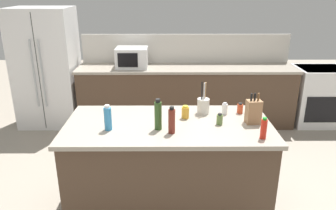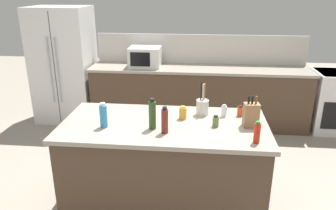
{
  "view_description": "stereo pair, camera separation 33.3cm",
  "coord_description": "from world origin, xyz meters",
  "px_view_note": "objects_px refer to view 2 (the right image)",
  "views": [
    {
      "loc": [
        -0.02,
        -2.78,
        2.14
      ],
      "look_at": [
        0.0,
        0.35,
        0.99
      ],
      "focal_mm": 35.0,
      "sensor_mm": 36.0,
      "label": 1
    },
    {
      "loc": [
        0.32,
        -2.76,
        2.14
      ],
      "look_at": [
        0.0,
        0.35,
        0.99
      ],
      "focal_mm": 35.0,
      "sensor_mm": 36.0,
      "label": 2
    }
  ],
  "objects_px": {
    "hot_sauce_bottle": "(257,133)",
    "olive_oil_bottle": "(152,115)",
    "microwave": "(145,57)",
    "utensil_crock": "(202,107)",
    "spice_jar_paprika": "(240,111)",
    "salt_shaker": "(224,111)",
    "vinegar_bottle": "(165,121)",
    "honey_jar": "(183,113)",
    "knife_block": "(251,115)",
    "refrigerator": "(64,65)",
    "dish_soap_bottle": "(103,116)",
    "spice_jar_oregano": "(216,121)"
  },
  "relations": [
    {
      "from": "knife_block",
      "to": "hot_sauce_bottle",
      "type": "relative_size",
      "value": 1.55
    },
    {
      "from": "refrigerator",
      "to": "dish_soap_bottle",
      "type": "height_order",
      "value": "refrigerator"
    },
    {
      "from": "dish_soap_bottle",
      "to": "microwave",
      "type": "bearing_deg",
      "value": 90.47
    },
    {
      "from": "refrigerator",
      "to": "vinegar_bottle",
      "type": "height_order",
      "value": "refrigerator"
    },
    {
      "from": "salt_shaker",
      "to": "hot_sauce_bottle",
      "type": "xyz_separation_m",
      "value": [
        0.23,
        -0.55,
        0.03
      ]
    },
    {
      "from": "knife_block",
      "to": "dish_soap_bottle",
      "type": "relative_size",
      "value": 1.26
    },
    {
      "from": "vinegar_bottle",
      "to": "hot_sauce_bottle",
      "type": "bearing_deg",
      "value": -8.56
    },
    {
      "from": "salt_shaker",
      "to": "olive_oil_bottle",
      "type": "distance_m",
      "value": 0.74
    },
    {
      "from": "honey_jar",
      "to": "utensil_crock",
      "type": "bearing_deg",
      "value": 34.69
    },
    {
      "from": "refrigerator",
      "to": "spice_jar_paprika",
      "type": "bearing_deg",
      "value": -37.52
    },
    {
      "from": "knife_block",
      "to": "vinegar_bottle",
      "type": "bearing_deg",
      "value": -170.75
    },
    {
      "from": "dish_soap_bottle",
      "to": "spice_jar_paprika",
      "type": "xyz_separation_m",
      "value": [
        1.24,
        0.39,
        -0.06
      ]
    },
    {
      "from": "microwave",
      "to": "spice_jar_paprika",
      "type": "distance_m",
      "value": 2.32
    },
    {
      "from": "refrigerator",
      "to": "knife_block",
      "type": "relative_size",
      "value": 6.32
    },
    {
      "from": "honey_jar",
      "to": "olive_oil_bottle",
      "type": "height_order",
      "value": "olive_oil_bottle"
    },
    {
      "from": "hot_sauce_bottle",
      "to": "utensil_crock",
      "type": "bearing_deg",
      "value": 127.35
    },
    {
      "from": "hot_sauce_bottle",
      "to": "spice_jar_oregano",
      "type": "bearing_deg",
      "value": 137.15
    },
    {
      "from": "salt_shaker",
      "to": "spice_jar_paprika",
      "type": "distance_m",
      "value": 0.16
    },
    {
      "from": "microwave",
      "to": "dish_soap_bottle",
      "type": "height_order",
      "value": "microwave"
    },
    {
      "from": "knife_block",
      "to": "utensil_crock",
      "type": "xyz_separation_m",
      "value": [
        -0.43,
        0.25,
        -0.03
      ]
    },
    {
      "from": "microwave",
      "to": "olive_oil_bottle",
      "type": "xyz_separation_m",
      "value": [
        0.46,
        -2.33,
        -0.02
      ]
    },
    {
      "from": "refrigerator",
      "to": "dish_soap_bottle",
      "type": "xyz_separation_m",
      "value": [
        1.36,
        -2.39,
        0.13
      ]
    },
    {
      "from": "knife_block",
      "to": "honey_jar",
      "type": "xyz_separation_m",
      "value": [
        -0.62,
        0.13,
        -0.05
      ]
    },
    {
      "from": "utensil_crock",
      "to": "spice_jar_paprika",
      "type": "xyz_separation_m",
      "value": [
        0.37,
        -0.0,
        -0.03
      ]
    },
    {
      "from": "dish_soap_bottle",
      "to": "vinegar_bottle",
      "type": "height_order",
      "value": "vinegar_bottle"
    },
    {
      "from": "knife_block",
      "to": "honey_jar",
      "type": "bearing_deg",
      "value": 162.36
    },
    {
      "from": "olive_oil_bottle",
      "to": "spice_jar_oregano",
      "type": "xyz_separation_m",
      "value": [
        0.56,
        0.1,
        -0.08
      ]
    },
    {
      "from": "hot_sauce_bottle",
      "to": "salt_shaker",
      "type": "bearing_deg",
      "value": 112.63
    },
    {
      "from": "spice_jar_paprika",
      "to": "olive_oil_bottle",
      "type": "bearing_deg",
      "value": -154.66
    },
    {
      "from": "refrigerator",
      "to": "spice_jar_oregano",
      "type": "distance_m",
      "value": 3.28
    },
    {
      "from": "knife_block",
      "to": "salt_shaker",
      "type": "bearing_deg",
      "value": 128.31
    },
    {
      "from": "olive_oil_bottle",
      "to": "spice_jar_oregano",
      "type": "bearing_deg",
      "value": 10.37
    },
    {
      "from": "knife_block",
      "to": "salt_shaker",
      "type": "distance_m",
      "value": 0.32
    },
    {
      "from": "honey_jar",
      "to": "spice_jar_paprika",
      "type": "height_order",
      "value": "honey_jar"
    },
    {
      "from": "honey_jar",
      "to": "spice_jar_oregano",
      "type": "xyz_separation_m",
      "value": [
        0.3,
        -0.15,
        -0.01
      ]
    },
    {
      "from": "salt_shaker",
      "to": "vinegar_bottle",
      "type": "height_order",
      "value": "vinegar_bottle"
    },
    {
      "from": "salt_shaker",
      "to": "spice_jar_paprika",
      "type": "xyz_separation_m",
      "value": [
        0.16,
        0.03,
        -0.01
      ]
    },
    {
      "from": "microwave",
      "to": "hot_sauce_bottle",
      "type": "relative_size",
      "value": 2.56
    },
    {
      "from": "microwave",
      "to": "knife_block",
      "type": "distance_m",
      "value": 2.57
    },
    {
      "from": "utensil_crock",
      "to": "dish_soap_bottle",
      "type": "distance_m",
      "value": 0.96
    },
    {
      "from": "microwave",
      "to": "dish_soap_bottle",
      "type": "bearing_deg",
      "value": -89.53
    },
    {
      "from": "olive_oil_bottle",
      "to": "honey_jar",
      "type": "bearing_deg",
      "value": 45.07
    },
    {
      "from": "olive_oil_bottle",
      "to": "spice_jar_oregano",
      "type": "distance_m",
      "value": 0.57
    },
    {
      "from": "spice_jar_oregano",
      "to": "refrigerator",
      "type": "bearing_deg",
      "value": 135.99
    },
    {
      "from": "knife_block",
      "to": "refrigerator",
      "type": "bearing_deg",
      "value": 133.75
    },
    {
      "from": "microwave",
      "to": "olive_oil_bottle",
      "type": "bearing_deg",
      "value": -78.89
    },
    {
      "from": "hot_sauce_bottle",
      "to": "olive_oil_bottle",
      "type": "relative_size",
      "value": 0.66
    },
    {
      "from": "spice_jar_paprika",
      "to": "hot_sauce_bottle",
      "type": "bearing_deg",
      "value": -82.96
    },
    {
      "from": "vinegar_bottle",
      "to": "microwave",
      "type": "bearing_deg",
      "value": 103.45
    },
    {
      "from": "dish_soap_bottle",
      "to": "salt_shaker",
      "type": "height_order",
      "value": "dish_soap_bottle"
    }
  ]
}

